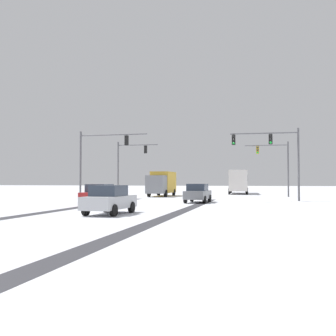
{
  "coord_description": "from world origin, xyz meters",
  "views": [
    {
      "loc": [
        6.37,
        -3.95,
        1.85
      ],
      "look_at": [
        0.0,
        23.5,
        2.8
      ],
      "focal_mm": 41.64,
      "sensor_mm": 36.0,
      "label": 1
    }
  ],
  "objects_px": {
    "traffic_signal_near_right": "(274,149)",
    "car_grey_lead": "(198,193)",
    "traffic_signal_far_right": "(276,160)",
    "car_silver_third": "(109,200)",
    "traffic_signal_near_left": "(99,153)",
    "traffic_signal_far_left": "(129,160)",
    "box_truck_delivery": "(162,183)",
    "car_red_second": "(100,195)",
    "bus_oncoming": "(238,180)"
  },
  "relations": [
    {
      "from": "traffic_signal_near_right",
      "to": "car_grey_lead",
      "type": "xyz_separation_m",
      "value": [
        -6.49,
        -2.1,
        -3.82
      ]
    },
    {
      "from": "traffic_signal_far_right",
      "to": "car_silver_third",
      "type": "height_order",
      "value": "traffic_signal_far_right"
    },
    {
      "from": "traffic_signal_near_left",
      "to": "traffic_signal_far_right",
      "type": "height_order",
      "value": "same"
    },
    {
      "from": "traffic_signal_near_left",
      "to": "traffic_signal_far_right",
      "type": "distance_m",
      "value": 21.59
    },
    {
      "from": "traffic_signal_far_left",
      "to": "box_truck_delivery",
      "type": "distance_m",
      "value": 5.27
    },
    {
      "from": "car_red_second",
      "to": "bus_oncoming",
      "type": "bearing_deg",
      "value": 73.83
    },
    {
      "from": "traffic_signal_far_right",
      "to": "bus_oncoming",
      "type": "xyz_separation_m",
      "value": [
        -4.95,
        10.87,
        -2.37
      ]
    },
    {
      "from": "car_grey_lead",
      "to": "bus_oncoming",
      "type": "xyz_separation_m",
      "value": [
        2.24,
        25.03,
        1.18
      ]
    },
    {
      "from": "car_red_second",
      "to": "traffic_signal_far_left",
      "type": "bearing_deg",
      "value": 101.21
    },
    {
      "from": "car_red_second",
      "to": "box_truck_delivery",
      "type": "xyz_separation_m",
      "value": [
        0.15,
        18.93,
        0.82
      ]
    },
    {
      "from": "traffic_signal_near_left",
      "to": "bus_oncoming",
      "type": "relative_size",
      "value": 0.59
    },
    {
      "from": "traffic_signal_near_left",
      "to": "traffic_signal_far_right",
      "type": "xyz_separation_m",
      "value": [
        16.44,
        13.99,
        -0.09
      ]
    },
    {
      "from": "traffic_signal_near_right",
      "to": "box_truck_delivery",
      "type": "relative_size",
      "value": 0.88
    },
    {
      "from": "traffic_signal_far_left",
      "to": "bus_oncoming",
      "type": "relative_size",
      "value": 0.59
    },
    {
      "from": "traffic_signal_far_right",
      "to": "bus_oncoming",
      "type": "bearing_deg",
      "value": 114.49
    },
    {
      "from": "bus_oncoming",
      "to": "box_truck_delivery",
      "type": "relative_size",
      "value": 1.5
    },
    {
      "from": "traffic_signal_far_right",
      "to": "box_truck_delivery",
      "type": "relative_size",
      "value": 0.88
    },
    {
      "from": "traffic_signal_far_left",
      "to": "bus_oncoming",
      "type": "height_order",
      "value": "traffic_signal_far_left"
    },
    {
      "from": "traffic_signal_far_left",
      "to": "box_truck_delivery",
      "type": "bearing_deg",
      "value": 43.15
    },
    {
      "from": "traffic_signal_near_right",
      "to": "traffic_signal_far_right",
      "type": "xyz_separation_m",
      "value": [
        0.7,
        12.07,
        -0.28
      ]
    },
    {
      "from": "bus_oncoming",
      "to": "traffic_signal_far_left",
      "type": "bearing_deg",
      "value": -129.09
    },
    {
      "from": "traffic_signal_near_left",
      "to": "box_truck_delivery",
      "type": "bearing_deg",
      "value": 78.16
    },
    {
      "from": "traffic_signal_near_right",
      "to": "car_silver_third",
      "type": "distance_m",
      "value": 18.15
    },
    {
      "from": "car_silver_third",
      "to": "box_truck_delivery",
      "type": "height_order",
      "value": "box_truck_delivery"
    },
    {
      "from": "traffic_signal_far_right",
      "to": "box_truck_delivery",
      "type": "xyz_separation_m",
      "value": [
        -13.69,
        -0.86,
        -2.73
      ]
    },
    {
      "from": "traffic_signal_far_right",
      "to": "car_silver_third",
      "type": "relative_size",
      "value": 1.55
    },
    {
      "from": "traffic_signal_near_left",
      "to": "traffic_signal_far_right",
      "type": "relative_size",
      "value": 1.01
    },
    {
      "from": "car_grey_lead",
      "to": "car_silver_third",
      "type": "bearing_deg",
      "value": -103.12
    },
    {
      "from": "traffic_signal_far_left",
      "to": "bus_oncoming",
      "type": "xyz_separation_m",
      "value": [
        12.03,
        14.81,
        -2.36
      ]
    },
    {
      "from": "car_silver_third",
      "to": "box_truck_delivery",
      "type": "distance_m",
      "value": 26.44
    },
    {
      "from": "traffic_signal_near_right",
      "to": "traffic_signal_far_left",
      "type": "relative_size",
      "value": 1.0
    },
    {
      "from": "car_grey_lead",
      "to": "bus_oncoming",
      "type": "distance_m",
      "value": 25.16
    },
    {
      "from": "traffic_signal_far_left",
      "to": "bus_oncoming",
      "type": "distance_m",
      "value": 19.23
    },
    {
      "from": "traffic_signal_near_right",
      "to": "car_red_second",
      "type": "height_order",
      "value": "traffic_signal_near_right"
    },
    {
      "from": "traffic_signal_near_left",
      "to": "car_silver_third",
      "type": "xyz_separation_m",
      "value": [
        6.25,
        -13.07,
        -3.64
      ]
    },
    {
      "from": "traffic_signal_near_left",
      "to": "box_truck_delivery",
      "type": "relative_size",
      "value": 0.89
    },
    {
      "from": "traffic_signal_far_right",
      "to": "car_grey_lead",
      "type": "relative_size",
      "value": 1.56
    },
    {
      "from": "traffic_signal_far_right",
      "to": "car_silver_third",
      "type": "xyz_separation_m",
      "value": [
        -10.2,
        -27.06,
        -3.55
      ]
    },
    {
      "from": "traffic_signal_near_right",
      "to": "box_truck_delivery",
      "type": "distance_m",
      "value": 17.42
    },
    {
      "from": "traffic_signal_near_right",
      "to": "car_grey_lead",
      "type": "distance_m",
      "value": 7.82
    },
    {
      "from": "traffic_signal_near_right",
      "to": "car_silver_third",
      "type": "bearing_deg",
      "value": -122.35
    },
    {
      "from": "traffic_signal_near_right",
      "to": "traffic_signal_far_right",
      "type": "bearing_deg",
      "value": 86.66
    },
    {
      "from": "car_grey_lead",
      "to": "bus_oncoming",
      "type": "bearing_deg",
      "value": 84.88
    },
    {
      "from": "car_red_second",
      "to": "bus_oncoming",
      "type": "relative_size",
      "value": 0.37
    },
    {
      "from": "traffic_signal_near_right",
      "to": "box_truck_delivery",
      "type": "bearing_deg",
      "value": 139.21
    },
    {
      "from": "traffic_signal_near_left",
      "to": "traffic_signal_far_left",
      "type": "distance_m",
      "value": 10.06
    },
    {
      "from": "car_grey_lead",
      "to": "box_truck_delivery",
      "type": "xyz_separation_m",
      "value": [
        -6.5,
        13.3,
        0.82
      ]
    },
    {
      "from": "traffic_signal_far_left",
      "to": "car_red_second",
      "type": "height_order",
      "value": "traffic_signal_far_left"
    },
    {
      "from": "traffic_signal_near_left",
      "to": "bus_oncoming",
      "type": "bearing_deg",
      "value": 65.18
    },
    {
      "from": "car_grey_lead",
      "to": "traffic_signal_far_left",
      "type": "bearing_deg",
      "value": 133.77
    }
  ]
}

